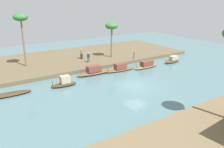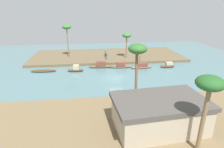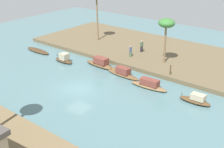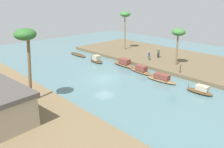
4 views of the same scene
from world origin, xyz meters
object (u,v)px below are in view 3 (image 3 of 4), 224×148
(sampan_open_hull, at_px, (64,59))
(sampan_foreground, at_px, (101,64))
(person_by_mooring, at_px, (130,52))
(palm_tree_left_near, at_px, (167,24))
(sampan_near_left_bank, at_px, (123,73))
(mooring_post, at_px, (170,70))
(sampan_with_red_awning, at_px, (196,100))
(sampan_upstream_small, at_px, (38,51))
(person_on_near_bank, at_px, (142,47))
(sampan_downstream_large, at_px, (149,85))

(sampan_open_hull, relative_size, sampan_foreground, 0.60)
(person_by_mooring, distance_m, palm_tree_left_near, 6.76)
(sampan_near_left_bank, xyz_separation_m, mooring_post, (-4.90, -2.99, 0.72))
(sampan_with_red_awning, xyz_separation_m, sampan_upstream_small, (25.77, -0.24, -0.24))
(sampan_near_left_bank, distance_m, palm_tree_left_near, 8.36)
(sampan_near_left_bank, relative_size, mooring_post, 3.99)
(sampan_with_red_awning, relative_size, mooring_post, 2.79)
(person_on_near_bank, bearing_deg, palm_tree_left_near, -89.92)
(sampan_open_hull, distance_m, palm_tree_left_near, 14.71)
(sampan_downstream_large, bearing_deg, sampan_foreground, -13.43)
(sampan_near_left_bank, distance_m, person_by_mooring, 5.84)
(person_on_near_bank, bearing_deg, sampan_near_left_bank, -140.82)
(person_on_near_bank, distance_m, mooring_post, 8.90)
(sampan_with_red_awning, distance_m, sampan_downstream_large, 5.72)
(sampan_foreground, xyz_separation_m, person_by_mooring, (-1.52, -4.55, 0.71))
(sampan_open_hull, distance_m, sampan_foreground, 5.56)
(sampan_open_hull, bearing_deg, person_on_near_bank, -123.54)
(sampan_with_red_awning, xyz_separation_m, sampan_near_left_bank, (10.05, -0.93, 0.01))
(person_on_near_bank, distance_m, palm_tree_left_near, 6.88)
(sampan_upstream_small, height_order, palm_tree_left_near, palm_tree_left_near)
(sampan_open_hull, xyz_separation_m, sampan_near_left_bank, (-9.34, -1.24, -0.04))
(sampan_near_left_bank, xyz_separation_m, person_on_near_bank, (2.52, -7.89, 0.83))
(sampan_near_left_bank, bearing_deg, sampan_with_red_awning, 178.01)
(sampan_open_hull, xyz_separation_m, person_by_mooring, (-6.76, -6.42, 0.73))
(sampan_foreground, xyz_separation_m, sampan_upstream_small, (11.62, 1.31, -0.31))
(sampan_near_left_bank, height_order, sampan_downstream_large, sampan_near_left_bank)
(sampan_foreground, xyz_separation_m, palm_tree_left_near, (-6.42, -5.37, 5.28))
(sampan_downstream_large, bearing_deg, sampan_with_red_awning, 176.12)
(sampan_downstream_large, bearing_deg, mooring_post, -101.81)
(person_by_mooring, xyz_separation_m, palm_tree_left_near, (-4.90, -0.82, 4.57))
(sampan_with_red_awning, bearing_deg, sampan_downstream_large, -2.08)
(person_on_near_bank, relative_size, palm_tree_left_near, 0.29)
(person_by_mooring, height_order, palm_tree_left_near, palm_tree_left_near)
(mooring_post, bearing_deg, person_by_mooring, -16.29)
(sampan_with_red_awning, distance_m, sampan_near_left_bank, 10.09)
(palm_tree_left_near, bearing_deg, sampan_upstream_small, 20.33)
(sampan_near_left_bank, height_order, palm_tree_left_near, palm_tree_left_near)
(sampan_downstream_large, xyz_separation_m, palm_tree_left_near, (2.01, -6.87, 5.33))
(sampan_with_red_awning, bearing_deg, mooring_post, -38.84)
(sampan_with_red_awning, distance_m, person_on_near_bank, 15.38)
(sampan_open_hull, relative_size, sampan_downstream_large, 0.70)
(sampan_foreground, distance_m, sampan_upstream_small, 11.69)
(mooring_post, distance_m, palm_tree_left_near, 6.09)
(sampan_foreground, bearing_deg, mooring_post, -163.45)
(sampan_upstream_small, height_order, person_by_mooring, person_by_mooring)
(sampan_upstream_small, xyz_separation_m, sampan_downstream_large, (-20.05, 0.19, 0.25))
(person_on_near_bank, distance_m, person_by_mooring, 2.72)
(sampan_upstream_small, distance_m, palm_tree_left_near, 20.03)
(sampan_with_red_awning, height_order, sampan_open_hull, sampan_open_hull)
(sampan_foreground, relative_size, person_on_near_bank, 3.17)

